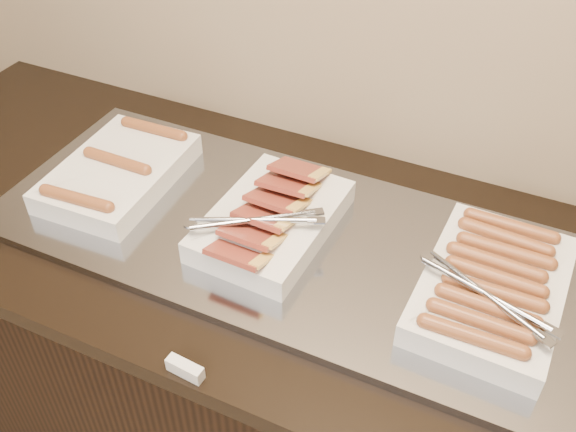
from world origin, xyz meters
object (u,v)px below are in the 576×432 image
at_px(dish_left, 119,172).
at_px(dish_right, 492,287).
at_px(counter, 279,370).
at_px(warming_tray, 283,237).
at_px(dish_center, 271,219).

bearing_deg(dish_left, dish_right, -2.38).
distance_m(counter, warming_tray, 0.46).
bearing_deg(warming_tray, dish_left, 180.00).
bearing_deg(warming_tray, dish_center, -168.83).
distance_m(dish_center, dish_right, 0.44).
height_order(counter, warming_tray, warming_tray).
bearing_deg(counter, dish_center, -158.46).
xyz_separation_m(dish_center, dish_right, (0.44, 0.00, 0.00)).
relative_size(warming_tray, dish_center, 3.43).
xyz_separation_m(counter, dish_left, (-0.39, 0.00, 0.50)).
height_order(counter, dish_right, dish_right).
bearing_deg(dish_center, counter, 24.01).
height_order(warming_tray, dish_left, dish_left).
xyz_separation_m(warming_tray, dish_center, (-0.02, -0.00, 0.04)).
bearing_deg(dish_center, dish_right, 2.58).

